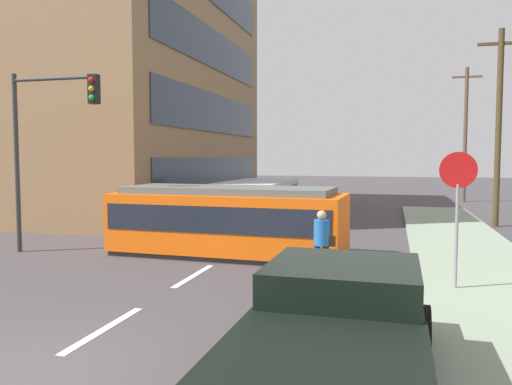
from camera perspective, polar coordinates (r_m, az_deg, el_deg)
name	(u,v)px	position (r m, az deg, el deg)	size (l,w,h in m)	color
ground_plane	(241,248)	(16.44, -1.68, -6.18)	(120.00, 120.00, 0.00)	#423D40
sidewalk_curb_right	(496,292)	(12.03, 25.20, -10.06)	(3.20, 36.00, 0.14)	gray
lane_stripe_1	(105,329)	(9.30, -16.54, -14.40)	(0.16, 2.40, 0.01)	silver
lane_stripe_2	(194,276)	(12.75, -6.95, -9.21)	(0.16, 2.40, 0.01)	silver
lane_stripe_3	(275,228)	(20.99, 2.08, -3.93)	(0.16, 2.40, 0.01)	silver
lane_stripe_4	(300,212)	(26.83, 4.97, -2.20)	(0.16, 2.40, 0.01)	silver
corner_building	(63,64)	(30.91, -20.69, 13.26)	(17.70, 16.87, 16.00)	#92704B
streetcar_tram	(228,220)	(15.12, -3.11, -3.06)	(6.92, 2.81, 2.03)	#F75C0E
city_bus	(257,201)	(21.29, 0.12, -0.90)	(2.55, 5.40, 1.89)	#B8BFBE
pedestrian_crossing	(322,241)	(12.05, 7.36, -5.43)	(0.50, 0.36, 1.67)	#1E2E3D
pickup_truck_parked	(338,333)	(6.46, 9.16, -15.20)	(2.32, 5.02, 1.55)	black
stop_sign	(458,191)	(11.50, 21.59, 0.14)	(0.76, 0.07, 2.88)	gray
traffic_light_mast	(47,128)	(16.46, -22.30, 6.69)	(2.92, 0.33, 5.39)	#333333
utility_pole_mid	(499,124)	(23.41, 25.45, 6.88)	(1.80, 0.24, 8.11)	#4C3C20
utility_pole_far	(465,132)	(35.49, 22.33, 6.25)	(1.80, 0.24, 8.56)	brown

